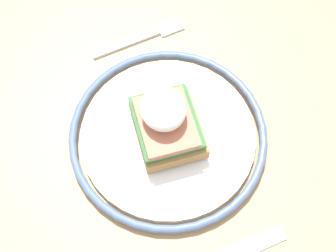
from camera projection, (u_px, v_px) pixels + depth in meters
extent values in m
cube|color=tan|center=(185.00, 161.00, 0.61)|extent=(0.98, 0.65, 0.03)
cylinder|color=tan|center=(19.00, 80.00, 1.09)|extent=(0.06, 0.06, 0.71)
cylinder|color=tan|center=(232.00, 30.00, 1.15)|extent=(0.06, 0.06, 0.71)
cylinder|color=white|center=(168.00, 136.00, 0.60)|extent=(0.23, 0.23, 0.01)
torus|color=slate|center=(168.00, 134.00, 0.60)|extent=(0.25, 0.25, 0.01)
cube|color=#9E703D|center=(168.00, 129.00, 0.58)|extent=(0.09, 0.08, 0.02)
cube|color=#38703D|center=(166.00, 123.00, 0.57)|extent=(0.09, 0.07, 0.01)
cube|color=#AD664C|center=(166.00, 122.00, 0.56)|extent=(0.08, 0.06, 0.01)
ellipsoid|color=white|center=(163.00, 109.00, 0.54)|extent=(0.06, 0.05, 0.03)
cube|color=silver|center=(126.00, 44.00, 0.67)|extent=(0.03, 0.10, 0.00)
cube|color=silver|center=(170.00, 27.00, 0.68)|extent=(0.03, 0.04, 0.00)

